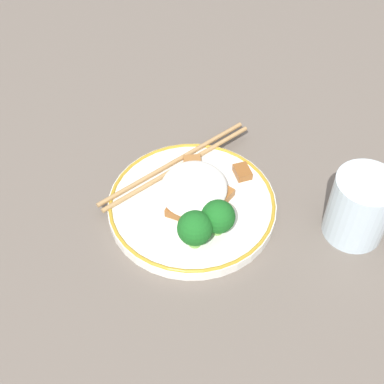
# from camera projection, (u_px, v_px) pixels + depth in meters

# --- Properties ---
(ground_plane) EXTENTS (3.00, 3.00, 0.00)m
(ground_plane) POSITION_uv_depth(u_px,v_px,m) (192.00, 209.00, 0.71)
(ground_plane) COLOR #665B51
(plate) EXTENTS (0.22, 0.22, 0.02)m
(plate) POSITION_uv_depth(u_px,v_px,m) (192.00, 205.00, 0.70)
(plate) COLOR white
(plate) RESTS_ON ground_plane
(rice_mound) EXTENTS (0.09, 0.09, 0.04)m
(rice_mound) POSITION_uv_depth(u_px,v_px,m) (192.00, 188.00, 0.69)
(rice_mound) COLOR white
(rice_mound) RESTS_ON plate
(broccoli_back_left) EXTENTS (0.04, 0.04, 0.05)m
(broccoli_back_left) POSITION_uv_depth(u_px,v_px,m) (195.00, 229.00, 0.63)
(broccoli_back_left) COLOR #72AD4C
(broccoli_back_left) RESTS_ON plate
(broccoli_back_center) EXTENTS (0.04, 0.04, 0.05)m
(broccoli_back_center) POSITION_uv_depth(u_px,v_px,m) (218.00, 217.00, 0.64)
(broccoli_back_center) COLOR #72AD4C
(broccoli_back_center) RESTS_ON plate
(meat_near_front) EXTENTS (0.03, 0.03, 0.01)m
(meat_near_front) POSITION_uv_depth(u_px,v_px,m) (242.00, 172.00, 0.73)
(meat_near_front) COLOR brown
(meat_near_front) RESTS_ON plate
(meat_near_left) EXTENTS (0.03, 0.04, 0.01)m
(meat_near_left) POSITION_uv_depth(u_px,v_px,m) (180.00, 210.00, 0.68)
(meat_near_left) COLOR brown
(meat_near_left) RESTS_ON plate
(meat_near_right) EXTENTS (0.04, 0.03, 0.01)m
(meat_near_right) POSITION_uv_depth(u_px,v_px,m) (221.00, 197.00, 0.70)
(meat_near_right) COLOR #995B28
(meat_near_right) RESTS_ON plate
(meat_near_back) EXTENTS (0.03, 0.03, 0.01)m
(meat_near_back) POSITION_uv_depth(u_px,v_px,m) (193.00, 164.00, 0.74)
(meat_near_back) COLOR #9E6633
(meat_near_back) RESTS_ON plate
(chopsticks) EXTENTS (0.21, 0.16, 0.01)m
(chopsticks) POSITION_uv_depth(u_px,v_px,m) (176.00, 164.00, 0.74)
(chopsticks) COLOR #AD8451
(chopsticks) RESTS_ON plate
(drinking_glass) EXTENTS (0.08, 0.08, 0.09)m
(drinking_glass) POSITION_uv_depth(u_px,v_px,m) (360.00, 207.00, 0.65)
(drinking_glass) COLOR silver
(drinking_glass) RESTS_ON ground_plane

